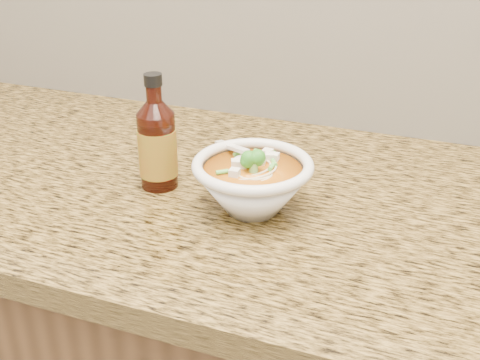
% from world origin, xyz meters
% --- Properties ---
extents(counter_slab, '(4.00, 0.68, 0.04)m').
position_xyz_m(counter_slab, '(0.00, 1.68, 0.88)').
color(counter_slab, olive).
rests_on(counter_slab, cabinet).
extents(soup_bowl, '(0.18, 0.18, 0.10)m').
position_xyz_m(soup_bowl, '(-0.05, 1.60, 0.94)').
color(soup_bowl, white).
rests_on(soup_bowl, counter_slab).
extents(hot_sauce_bottle, '(0.07, 0.07, 0.19)m').
position_xyz_m(hot_sauce_bottle, '(-0.22, 1.63, 0.97)').
color(hot_sauce_bottle, '#3D1008').
rests_on(hot_sauce_bottle, counter_slab).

